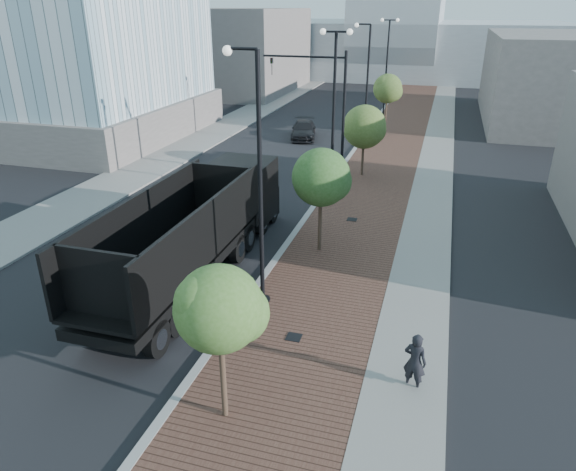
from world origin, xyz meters
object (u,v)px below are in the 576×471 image
(dump_truck, at_px, (216,220))
(white_sedan, at_px, (203,215))
(dark_car_mid, at_px, (236,167))
(pedestrian, at_px, (415,362))

(dump_truck, distance_m, white_sedan, 3.22)
(dump_truck, xyz_separation_m, white_sedan, (-1.82, 2.49, -0.90))
(dump_truck, height_order, white_sedan, dump_truck)
(white_sedan, bearing_deg, dump_truck, -29.15)
(dump_truck, relative_size, dark_car_mid, 3.10)
(white_sedan, relative_size, pedestrian, 2.45)
(dark_car_mid, bearing_deg, pedestrian, -43.93)
(white_sedan, height_order, dark_car_mid, white_sedan)
(dump_truck, xyz_separation_m, pedestrian, (9.20, -6.74, -0.72))
(dark_car_mid, bearing_deg, white_sedan, -68.05)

